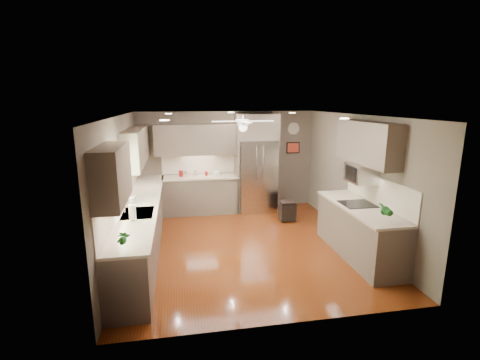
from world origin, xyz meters
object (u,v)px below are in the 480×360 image
object	(u,v)px
canister_a	(181,174)
refrigerator	(257,165)
stool	(287,211)
microwave	(361,173)
potted_plant_right	(385,210)
canister_c	(196,173)
canister_d	(206,173)
soap_bottle	(132,199)
bowl	(217,175)
paper_towel	(132,212)
potted_plant_left	(123,238)
canister_b	(185,174)

from	to	relation	value
canister_a	refrigerator	world-z (taller)	refrigerator
stool	microwave	bearing A→B (deg)	-65.86
potted_plant_right	refrigerator	distance (m)	3.90
canister_c	canister_d	bearing A→B (deg)	1.22
canister_a	potted_plant_right	world-z (taller)	potted_plant_right
canister_c	soap_bottle	size ratio (longest dim) A/B	0.82
potted_plant_right	stool	distance (m)	2.99
canister_c	potted_plant_right	xyz separation A→B (m)	(2.72, -3.75, 0.08)
potted_plant_right	bowl	world-z (taller)	potted_plant_right
paper_towel	canister_d	bearing A→B (deg)	65.76
potted_plant_left	microwave	distance (m)	4.24
canister_c	paper_towel	distance (m)	3.29
soap_bottle	refrigerator	world-z (taller)	refrigerator
canister_c	paper_towel	bearing A→B (deg)	-110.14
soap_bottle	paper_towel	distance (m)	0.95
potted_plant_right	refrigerator	size ratio (longest dim) A/B	0.14
canister_a	stool	size ratio (longest dim) A/B	0.34
potted_plant_right	canister_c	bearing A→B (deg)	125.97
potted_plant_right	microwave	xyz separation A→B (m)	(0.13, 1.01, 0.37)
canister_d	potted_plant_right	bearing A→B (deg)	-56.76
canister_a	paper_towel	size ratio (longest dim) A/B	0.58
microwave	canister_d	bearing A→B (deg)	133.32
canister_d	stool	distance (m)	2.18
paper_towel	potted_plant_right	bearing A→B (deg)	-9.74
refrigerator	microwave	xyz separation A→B (m)	(1.33, -2.71, 0.29)
canister_b	paper_towel	distance (m)	3.22
canister_b	stool	distance (m)	2.62
canister_d	potted_plant_right	distance (m)	4.49
canister_d	refrigerator	xyz separation A→B (m)	(1.27, -0.04, 0.19)
soap_bottle	potted_plant_right	world-z (taller)	potted_plant_right
canister_c	refrigerator	world-z (taller)	refrigerator
refrigerator	stool	size ratio (longest dim) A/B	5.49
canister_b	potted_plant_right	size ratio (longest dim) A/B	0.38
refrigerator	microwave	world-z (taller)	refrigerator
canister_a	paper_towel	world-z (taller)	paper_towel
stool	soap_bottle	bearing A→B (deg)	-160.32
canister_a	canister_d	world-z (taller)	canister_a
canister_c	paper_towel	size ratio (longest dim) A/B	0.60
canister_d	paper_towel	bearing A→B (deg)	-114.24
bowl	stool	xyz separation A→B (m)	(1.54, -0.94, -0.73)
canister_d	refrigerator	distance (m)	1.28
microwave	potted_plant_left	bearing A→B (deg)	-160.19
canister_a	paper_towel	distance (m)	3.20
canister_a	stool	world-z (taller)	canister_a
canister_a	stool	xyz separation A→B (m)	(2.41, -0.98, -0.78)
canister_a	paper_towel	xyz separation A→B (m)	(-0.78, -3.10, 0.06)
canister_d	microwave	size ratio (longest dim) A/B	0.20
paper_towel	canister_a	bearing A→B (deg)	75.95
soap_bottle	stool	size ratio (longest dim) A/B	0.43
canister_d	soap_bottle	distance (m)	2.63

